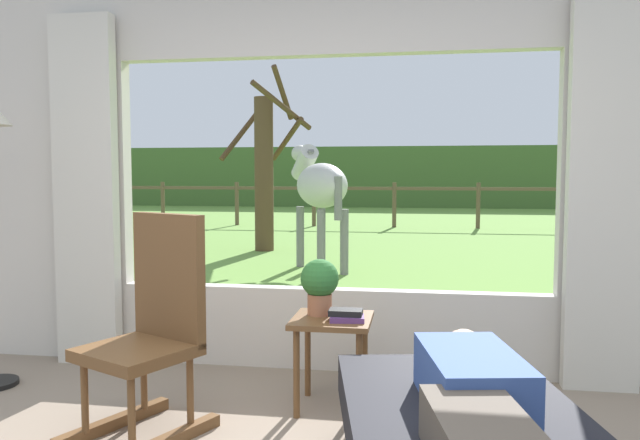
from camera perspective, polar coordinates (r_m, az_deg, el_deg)
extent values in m
cube|color=beige|center=(4.81, -23.67, 3.37)|extent=(1.15, 0.12, 2.55)
cube|color=beige|center=(4.21, 1.01, -10.10)|extent=(2.90, 0.12, 0.55)
cube|color=beige|center=(4.20, 1.05, 18.11)|extent=(2.90, 0.12, 0.45)
cube|color=beige|center=(4.51, -21.03, 2.46)|extent=(0.44, 0.10, 2.40)
cube|color=beige|center=(4.06, 25.10, 2.16)|extent=(0.44, 0.10, 2.40)
cube|color=olive|center=(15.01, 6.93, -0.74)|extent=(36.00, 21.68, 0.02)
cube|color=#45672F|center=(24.79, 7.86, 3.99)|extent=(36.00, 2.00, 2.40)
cube|color=#334C8C|center=(2.50, 13.94, -14.31)|extent=(0.44, 0.65, 0.22)
sphere|color=tan|center=(2.87, 13.30, -11.88)|extent=(0.20, 0.20, 0.20)
cube|color=brown|center=(3.23, -16.71, -11.74)|extent=(0.64, 0.64, 0.06)
cube|color=brown|center=(3.29, -13.96, -5.33)|extent=(0.46, 0.26, 0.68)
cube|color=brown|center=(3.52, -18.68, -17.51)|extent=(0.35, 0.64, 0.06)
cylinder|color=brown|center=(3.33, -21.14, -15.05)|extent=(0.04, 0.04, 0.38)
cylinder|color=brown|center=(3.06, -17.21, -16.75)|extent=(0.04, 0.04, 0.38)
cylinder|color=brown|center=(3.53, -16.15, -13.80)|extent=(0.04, 0.04, 0.38)
cylinder|color=brown|center=(3.27, -12.05, -15.20)|extent=(0.04, 0.04, 0.38)
cube|color=brown|center=(3.47, 1.13, -9.34)|extent=(0.44, 0.44, 0.03)
cylinder|color=brown|center=(3.41, -2.21, -14.14)|extent=(0.04, 0.04, 0.49)
cylinder|color=brown|center=(3.36, 3.67, -14.42)|extent=(0.04, 0.04, 0.49)
cylinder|color=brown|center=(3.73, -1.16, -12.52)|extent=(0.04, 0.04, 0.49)
cylinder|color=brown|center=(3.68, 4.19, -12.73)|extent=(0.04, 0.04, 0.49)
cylinder|color=#9E6042|center=(3.52, -0.03, -7.87)|extent=(0.14, 0.14, 0.12)
sphere|color=#2D6B2D|center=(3.49, -0.03, -5.47)|extent=(0.22, 0.22, 0.22)
cube|color=#59336B|center=(3.39, 2.54, -9.16)|extent=(0.20, 0.16, 0.03)
cube|color=black|center=(3.40, 2.41, -8.61)|extent=(0.18, 0.11, 0.03)
ellipsoid|color=#B2B2AD|center=(8.19, 0.13, 3.24)|extent=(1.10, 1.35, 0.60)
cylinder|color=#B2B2AD|center=(8.83, -1.43, 5.35)|extent=(0.52, 0.65, 0.53)
ellipsoid|color=#B2B2AD|center=(9.06, -1.93, 6.26)|extent=(0.41, 0.52, 0.24)
cube|color=slate|center=(8.76, -1.26, 5.54)|extent=(0.28, 0.41, 0.32)
cylinder|color=slate|center=(7.64, 1.71, 2.04)|extent=(0.14, 0.14, 0.55)
cylinder|color=slate|center=(8.58, -1.86, -1.56)|extent=(0.11, 0.11, 0.85)
cylinder|color=slate|center=(8.69, 0.14, -1.49)|extent=(0.11, 0.11, 0.85)
cylinder|color=slate|center=(7.79, 0.11, -2.16)|extent=(0.11, 0.11, 0.85)
cylinder|color=slate|center=(7.91, 2.28, -2.06)|extent=(0.11, 0.11, 0.85)
cylinder|color=#4C3823|center=(10.40, -5.26, 4.26)|extent=(0.32, 0.32, 2.59)
cylinder|color=#47331E|center=(10.60, -3.11, 7.52)|extent=(0.77, 0.93, 0.70)
cylinder|color=#47331E|center=(10.08, -3.57, 10.59)|extent=(0.83, 1.06, 0.73)
cylinder|color=#47331E|center=(10.84, -7.00, 8.50)|extent=(0.73, 0.91, 1.16)
cylinder|color=#47331E|center=(10.32, -3.51, 11.77)|extent=(0.25, 0.73, 0.84)
cylinder|color=brown|center=(17.31, -20.55, 1.55)|extent=(0.10, 0.10, 1.10)
cylinder|color=brown|center=(16.41, -14.47, 1.55)|extent=(0.10, 0.10, 1.10)
cylinder|color=brown|center=(15.72, -7.78, 1.53)|extent=(0.10, 0.10, 1.10)
cylinder|color=brown|center=(15.25, -0.57, 1.49)|extent=(0.10, 0.10, 1.10)
cylinder|color=brown|center=(15.05, 6.96, 1.42)|extent=(0.10, 0.10, 1.10)
cylinder|color=brown|center=(15.10, 14.57, 1.32)|extent=(0.10, 0.10, 1.10)
cylinder|color=brown|center=(15.42, 21.99, 1.20)|extent=(0.10, 0.10, 1.10)
cube|color=brown|center=(15.03, 6.98, 2.94)|extent=(16.00, 0.06, 0.08)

